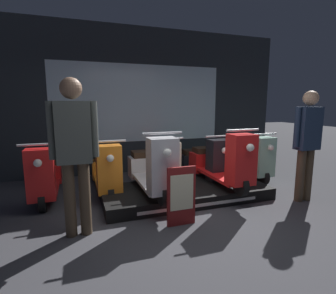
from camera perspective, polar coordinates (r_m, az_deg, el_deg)
The scene contains 13 objects.
ground_plane at distance 3.46m, azimuth 6.60°, elevation -17.17°, with size 30.00×30.00×0.00m, color #38383D.
shop_wall_back at distance 6.02m, azimuth -6.15°, elevation 9.88°, with size 6.90×0.09×3.20m.
display_platform at distance 4.41m, azimuth 3.80°, elevation -9.79°, with size 2.70×1.15×0.19m.
scooter_display_left at distance 4.00m, azimuth -3.66°, elevation -4.78°, with size 0.53×1.71×1.00m.
scooter_display_right at distance 4.47m, azimuth 11.54°, elevation -3.43°, with size 0.53×1.71×1.00m.
scooter_backrow_0 at distance 4.73m, azimuth -25.07°, elevation -5.78°, with size 0.53×1.71×1.00m.
scooter_backrow_1 at distance 4.73m, azimuth -13.39°, elevation -5.16°, with size 0.53×1.71×1.00m.
scooter_backrow_2 at distance 4.91m, azimuth -2.16°, elevation -4.36°, with size 0.53×1.71×1.00m.
scooter_backrow_3 at distance 5.26m, azimuth 7.90°, elevation -3.50°, with size 0.53×1.71×1.00m.
scooter_backrow_4 at distance 5.75m, azimuth 16.45°, elevation -2.69°, with size 0.53×1.71×1.00m.
person_left_browsing at distance 3.14m, azimuth -19.73°, elevation 0.19°, with size 0.54×0.24×1.83m.
person_right_browsing at distance 4.63m, azimuth 28.06°, elevation 1.61°, with size 0.52×0.23×1.74m.
price_sign_board at distance 3.38m, azimuth 2.92°, elevation -10.61°, with size 0.38×0.04×0.77m.
Camera 1 is at (-1.37, -2.78, 1.55)m, focal length 28.00 mm.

